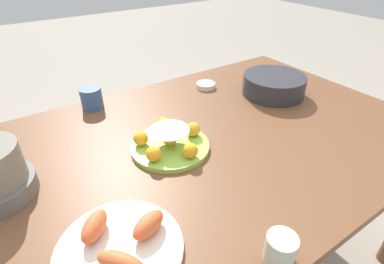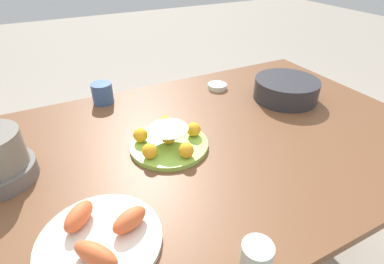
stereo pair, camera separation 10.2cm
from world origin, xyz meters
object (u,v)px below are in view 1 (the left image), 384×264
Objects in this scene: sauce_bowl at (206,85)px; cake_plate at (169,142)px; seafood_platter at (120,245)px; serving_bowl at (274,84)px; cup_far at (92,98)px; dining_table at (212,153)px; cup_near at (280,249)px.

cake_plate is at bearing -139.79° from sauce_bowl.
cake_plate reaches higher than seafood_platter.
serving_bowl reaches higher than cake_plate.
seafood_platter is (-0.68, -0.61, 0.01)m from sauce_bowl.
seafood_platter is at bearing -136.17° from cake_plate.
sauce_bowl is 1.02× the size of cup_far.
cup_far reaches higher than dining_table.
cake_plate is 0.49m from cup_near.
cup_near is 0.80× the size of cup_far.
dining_table is 22.57× the size of cup_near.
cup_near is (-0.18, -0.47, 0.11)m from dining_table.
cup_near is at bearing -135.76° from serving_bowl.
dining_table is at bearing 69.39° from cup_near.
sauce_bowl is (0.22, 0.35, 0.09)m from dining_table.
cup_far is at bearing 122.65° from dining_table.
sauce_bowl is 0.91m from seafood_platter.
cup_near reaches higher than seafood_platter.
sauce_bowl is (0.39, 0.33, -0.02)m from cake_plate.
dining_table is at bearing -164.39° from serving_bowl.
seafood_platter is at bearing -156.74° from serving_bowl.
seafood_platter is 0.35m from cup_near.
serving_bowl is at bearing 15.61° from dining_table.
cup_near is (0.28, -0.21, 0.02)m from seafood_platter.
dining_table is 5.45× the size of seafood_platter.
seafood_platter is 0.73m from cup_far.
cup_far is at bearing 155.62° from serving_bowl.
cup_far is (-0.12, 0.43, 0.02)m from cake_plate.
cake_plate reaches higher than dining_table.
cake_plate reaches higher than cup_near.
serving_bowl is 0.79m from cup_far.
cake_plate is 0.40m from seafood_platter.
sauce_bowl is at bearing 57.29° from dining_table.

